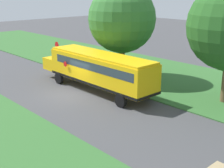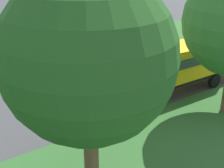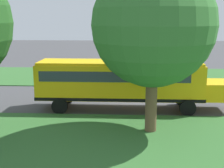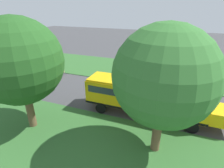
{
  "view_description": "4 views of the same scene",
  "coord_description": "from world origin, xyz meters",
  "px_view_note": "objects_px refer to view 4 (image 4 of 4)",
  "views": [
    {
      "loc": [
        13.37,
        19.7,
        8.1
      ],
      "look_at": [
        -1.13,
        3.95,
        1.57
      ],
      "focal_mm": 50.0,
      "sensor_mm": 36.0,
      "label": 1
    },
    {
      "loc": [
        -16.59,
        14.37,
        9.06
      ],
      "look_at": [
        -2.62,
        4.92,
        1.78
      ],
      "focal_mm": 50.0,
      "sensor_mm": 36.0,
      "label": 2
    },
    {
      "loc": [
        -22.2,
        0.53,
        5.88
      ],
      "look_at": [
        -0.15,
        1.69,
        1.17
      ],
      "focal_mm": 50.0,
      "sensor_mm": 36.0,
      "label": 3
    },
    {
      "loc": [
        -16.44,
        -1.22,
        9.25
      ],
      "look_at": [
        -0.24,
        4.99,
        1.48
      ],
      "focal_mm": 28.0,
      "sensor_mm": 36.0,
      "label": 4
    }
  ],
  "objects_px": {
    "car_tan_nearest": "(48,69)",
    "oak_tree_beside_bus": "(164,76)",
    "school_bus": "(147,96)",
    "oak_tree_roadside_mid": "(18,60)",
    "car_silver_middle": "(11,63)"
  },
  "relations": [
    {
      "from": "car_tan_nearest",
      "to": "oak_tree_beside_bus",
      "type": "xyz_separation_m",
      "value": [
        -9.53,
        -16.81,
        4.73
      ]
    },
    {
      "from": "school_bus",
      "to": "car_tan_nearest",
      "type": "bearing_deg",
      "value": 70.99
    },
    {
      "from": "school_bus",
      "to": "car_tan_nearest",
      "type": "height_order",
      "value": "school_bus"
    },
    {
      "from": "car_tan_nearest",
      "to": "oak_tree_roadside_mid",
      "type": "xyz_separation_m",
      "value": [
        -10.32,
        -6.72,
        4.81
      ]
    },
    {
      "from": "car_tan_nearest",
      "to": "oak_tree_beside_bus",
      "type": "distance_m",
      "value": 19.9
    },
    {
      "from": "school_bus",
      "to": "oak_tree_roadside_mid",
      "type": "bearing_deg",
      "value": 120.27
    },
    {
      "from": "car_silver_middle",
      "to": "oak_tree_roadside_mid",
      "type": "xyz_separation_m",
      "value": [
        -10.32,
        -13.96,
        4.81
      ]
    },
    {
      "from": "car_silver_middle",
      "to": "oak_tree_roadside_mid",
      "type": "distance_m",
      "value": 18.02
    },
    {
      "from": "school_bus",
      "to": "oak_tree_beside_bus",
      "type": "xyz_separation_m",
      "value": [
        -4.25,
        -1.47,
        3.69
      ]
    },
    {
      "from": "car_silver_middle",
      "to": "oak_tree_beside_bus",
      "type": "relative_size",
      "value": 0.51
    },
    {
      "from": "oak_tree_roadside_mid",
      "to": "car_silver_middle",
      "type": "bearing_deg",
      "value": 53.53
    },
    {
      "from": "car_silver_middle",
      "to": "oak_tree_beside_bus",
      "type": "height_order",
      "value": "oak_tree_beside_bus"
    },
    {
      "from": "car_tan_nearest",
      "to": "oak_tree_roadside_mid",
      "type": "relative_size",
      "value": 0.5
    },
    {
      "from": "car_silver_middle",
      "to": "school_bus",
      "type": "bearing_deg",
      "value": -103.17
    },
    {
      "from": "car_tan_nearest",
      "to": "oak_tree_beside_bus",
      "type": "relative_size",
      "value": 0.51
    }
  ]
}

